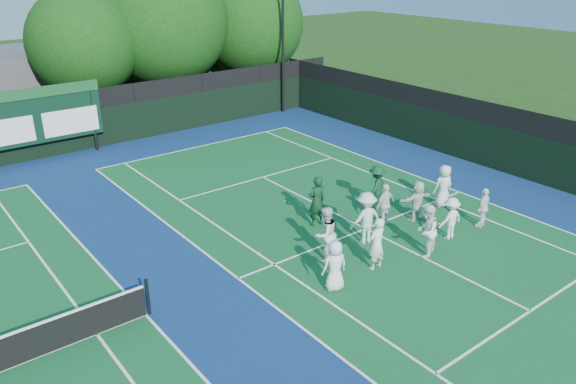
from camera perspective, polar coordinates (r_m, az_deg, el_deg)
ground at (r=19.85m, az=9.96°, el=-4.75°), size 120.00×120.00×0.00m
court_apron at (r=17.15m, az=-6.54°, el=-9.31°), size 34.00×32.00×0.01m
near_court at (r=20.44m, az=7.91°, el=-3.71°), size 11.05×23.85×0.01m
back_fence at (r=29.53m, az=-22.29°, el=6.06°), size 34.00×0.08×3.00m
divider_fence_right at (r=26.75m, az=21.81°, el=4.47°), size 0.08×32.00×3.00m
scoreboard at (r=28.70m, az=-24.22°, el=7.03°), size 6.00×0.21×3.55m
clubhouse at (r=37.97m, az=-20.23°, el=10.85°), size 18.00×6.00×4.00m
light_pole_right at (r=34.39m, az=-0.53°, el=18.35°), size 1.20×0.30×10.12m
tree_c at (r=33.12m, az=-19.83°, el=13.83°), size 5.90×5.90×7.67m
tree_d at (r=34.79m, az=-12.42°, el=16.27°), size 7.57×7.57×9.30m
tree_e at (r=37.88m, az=-3.77°, el=16.58°), size 6.92×6.92×8.52m
tennis_ball_0 at (r=18.39m, az=4.06°, el=-6.70°), size 0.07×0.07×0.07m
tennis_ball_1 at (r=22.67m, az=13.20°, el=-1.27°), size 0.07×0.07×0.07m
tennis_ball_2 at (r=22.60m, az=16.09°, el=-1.67°), size 0.07×0.07×0.07m
tennis_ball_3 at (r=18.65m, az=-2.97°, el=-6.21°), size 0.07×0.07×0.07m
tennis_ball_4 at (r=22.37m, az=-0.32°, el=-0.96°), size 0.07×0.07×0.07m
tennis_ball_5 at (r=21.30m, az=15.07°, el=-3.11°), size 0.07×0.07×0.07m
player_front_0 at (r=16.50m, az=4.78°, el=-7.45°), size 0.86×0.66×1.58m
player_front_1 at (r=17.67m, az=9.00°, el=-5.20°), size 0.65×0.45×1.72m
player_front_2 at (r=18.73m, az=13.93°, el=-3.84°), size 1.06×0.96×1.77m
player_front_3 at (r=20.10m, az=16.18°, el=-2.57°), size 1.02×0.64×1.51m
player_front_4 at (r=21.32m, az=19.24°, el=-1.49°), size 0.93×0.52×1.49m
player_back_0 at (r=17.95m, az=3.81°, el=-4.27°), size 0.96×0.78×1.84m
player_back_1 at (r=19.13m, az=7.91°, el=-2.62°), size 1.29×0.88×1.85m
player_back_2 at (r=20.56m, az=9.84°, el=-1.25°), size 0.96×0.47×1.59m
player_back_3 at (r=21.18m, az=13.00°, el=-0.84°), size 1.49×0.68×1.55m
player_back_4 at (r=22.56m, az=15.53°, el=0.60°), size 0.93×0.71×1.69m
coach_left at (r=20.16m, az=2.94°, el=-0.94°), size 0.74×0.54×1.90m
coach_right at (r=21.78m, az=8.97°, el=0.46°), size 1.28×0.99×1.75m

